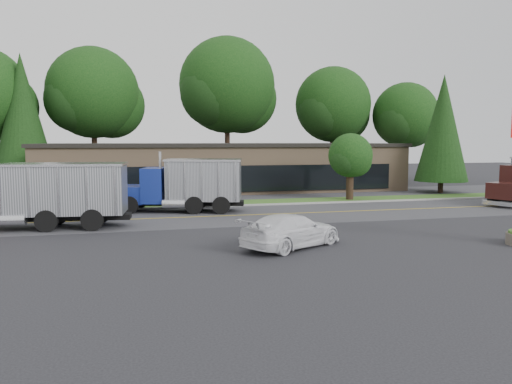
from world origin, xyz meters
TOP-DOWN VIEW (x-y plane):
  - ground at (0.00, 0.00)m, footprint 140.00×140.00m
  - road at (0.00, 9.00)m, footprint 60.00×8.00m
  - center_line at (0.00, 9.00)m, footprint 60.00×0.12m
  - curb at (0.00, 13.20)m, footprint 60.00×0.30m
  - grass_verge at (0.00, 15.00)m, footprint 60.00×3.40m
  - far_parking at (0.00, 20.00)m, footprint 60.00×7.00m
  - strip_mall at (2.00, 26.00)m, footprint 32.00×12.00m
  - tree_far_b at (-9.85, 34.12)m, footprint 9.89×9.31m
  - tree_far_c at (4.17, 34.13)m, footprint 11.07×10.42m
  - tree_far_d at (16.14, 33.11)m, footprint 9.03×8.50m
  - tree_far_e at (24.12, 31.09)m, footprint 7.80×7.34m
  - evergreen_left at (-16.00, 30.00)m, footprint 5.54×5.54m
  - evergreen_right at (20.00, 18.00)m, footprint 4.52×4.52m
  - tree_verge at (10.05, 15.04)m, footprint 3.59×3.38m
  - dump_truck_red at (-11.12, 7.07)m, footprint 10.81×3.64m
  - dump_truck_blue at (-2.88, 11.44)m, footprint 8.35×4.46m
  - rally_car at (0.28, -0.42)m, footprint 5.29×4.26m

SIDE VIEW (x-z plane):
  - ground at x=0.00m, z-range 0.00..0.00m
  - road at x=0.00m, z-range -0.01..0.01m
  - center_line at x=0.00m, z-range 0.00..0.00m
  - curb at x=0.00m, z-range -0.06..0.06m
  - grass_verge at x=0.00m, z-range -0.01..0.01m
  - far_parking at x=0.00m, z-range -0.01..0.01m
  - rally_car at x=0.28m, z-range 0.00..1.44m
  - dump_truck_blue at x=-2.88m, z-range 0.12..3.48m
  - dump_truck_red at x=-11.12m, z-range 0.13..3.49m
  - strip_mall at x=2.00m, z-range 0.00..4.00m
  - tree_verge at x=10.05m, z-range 0.69..5.81m
  - evergreen_right at x=20.00m, z-range 0.51..10.77m
  - evergreen_left at x=-16.00m, z-range 0.63..13.21m
  - tree_far_e at x=24.12m, z-range 1.53..12.66m
  - tree_far_d at x=16.14m, z-range 1.78..14.66m
  - tree_far_b at x=-9.85m, z-range 1.95..16.06m
  - tree_far_c at x=4.17m, z-range 2.18..17.97m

